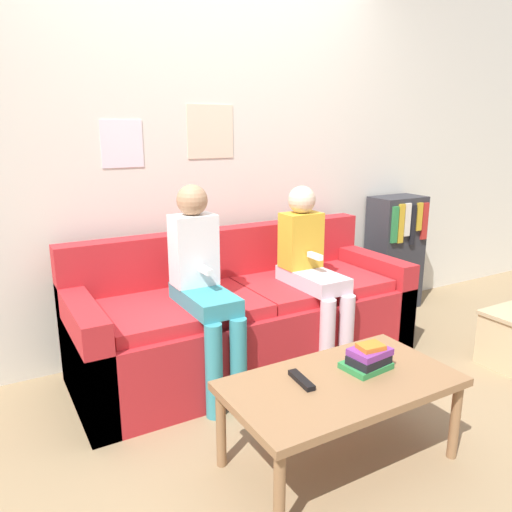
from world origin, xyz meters
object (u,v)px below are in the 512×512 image
tv_remote (301,380)px  bookshelf (395,252)px  couch (245,320)px  coffee_table (341,389)px  person_right (312,267)px  person_left (203,281)px

tv_remote → bookshelf: size_ratio=0.19×
tv_remote → couch: bearing=80.6°
coffee_table → person_right: (0.46, 0.86, 0.27)m
person_right → couch: bearing=152.8°
couch → person_left: size_ratio=1.80×
couch → tv_remote: 1.01m
coffee_table → tv_remote: tv_remote is taller
couch → person_left: person_left is taller
couch → person_right: bearing=-27.2°
person_left → person_right: 0.72m
couch → person_left: 0.53m
person_left → tv_remote: 0.83m
couch → person_left: (-0.36, -0.18, 0.36)m
coffee_table → person_left: bearing=106.5°
couch → coffee_table: 1.05m
coffee_table → bookshelf: bearing=39.1°
person_left → couch: bearing=26.8°
person_left → bookshelf: person_left is taller
coffee_table → bookshelf: 2.13m
person_left → bookshelf: (1.90, 0.48, -0.19)m
tv_remote → coffee_table: bearing=-17.6°
person_right → tv_remote: bearing=-128.4°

